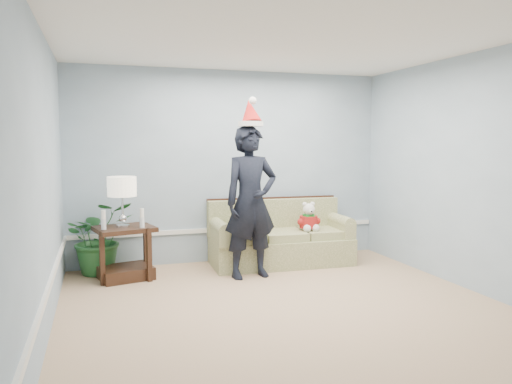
{
  "coord_description": "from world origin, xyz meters",
  "views": [
    {
      "loc": [
        -1.8,
        -4.37,
        1.69
      ],
      "look_at": [
        0.08,
        1.55,
        1.07
      ],
      "focal_mm": 35.0,
      "sensor_mm": 36.0,
      "label": 1
    }
  ],
  "objects_px": {
    "side_table": "(125,259)",
    "teddy_bear": "(309,220)",
    "table_lamp": "(122,189)",
    "man": "(251,202)",
    "sofa": "(280,241)",
    "houseplant": "(99,238)"
  },
  "relations": [
    {
      "from": "side_table",
      "to": "teddy_bear",
      "type": "relative_size",
      "value": 1.95
    },
    {
      "from": "table_lamp",
      "to": "man",
      "type": "xyz_separation_m",
      "value": [
        1.53,
        -0.35,
        -0.18
      ]
    },
    {
      "from": "man",
      "to": "teddy_bear",
      "type": "distance_m",
      "value": 1.09
    },
    {
      "from": "sofa",
      "to": "side_table",
      "type": "bearing_deg",
      "value": -172.85
    },
    {
      "from": "table_lamp",
      "to": "houseplant",
      "type": "xyz_separation_m",
      "value": [
        -0.28,
        0.4,
        -0.66
      ]
    },
    {
      "from": "sofa",
      "to": "table_lamp",
      "type": "distance_m",
      "value": 2.29
    },
    {
      "from": "sofa",
      "to": "side_table",
      "type": "relative_size",
      "value": 2.46
    },
    {
      "from": "table_lamp",
      "to": "teddy_bear",
      "type": "distance_m",
      "value": 2.55
    },
    {
      "from": "sofa",
      "to": "houseplant",
      "type": "distance_m",
      "value": 2.42
    },
    {
      "from": "side_table",
      "to": "man",
      "type": "distance_m",
      "value": 1.71
    },
    {
      "from": "sofa",
      "to": "table_lamp",
      "type": "xyz_separation_m",
      "value": [
        -2.13,
        -0.21,
        0.81
      ]
    },
    {
      "from": "sofa",
      "to": "table_lamp",
      "type": "relative_size",
      "value": 3.14
    },
    {
      "from": "sofa",
      "to": "teddy_bear",
      "type": "height_order",
      "value": "sofa"
    },
    {
      "from": "man",
      "to": "sofa",
      "type": "bearing_deg",
      "value": 36.18
    },
    {
      "from": "houseplant",
      "to": "teddy_bear",
      "type": "distance_m",
      "value": 2.8
    },
    {
      "from": "houseplant",
      "to": "teddy_bear",
      "type": "relative_size",
      "value": 2.31
    },
    {
      "from": "houseplant",
      "to": "teddy_bear",
      "type": "xyz_separation_m",
      "value": [
        2.78,
        -0.36,
        0.15
      ]
    },
    {
      "from": "sofa",
      "to": "houseplant",
      "type": "relative_size",
      "value": 2.08
    },
    {
      "from": "side_table",
      "to": "man",
      "type": "height_order",
      "value": "man"
    },
    {
      "from": "side_table",
      "to": "houseplant",
      "type": "xyz_separation_m",
      "value": [
        -0.3,
        0.37,
        0.21
      ]
    },
    {
      "from": "sofa",
      "to": "man",
      "type": "relative_size",
      "value": 1.03
    },
    {
      "from": "houseplant",
      "to": "sofa",
      "type": "bearing_deg",
      "value": -4.44
    }
  ]
}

